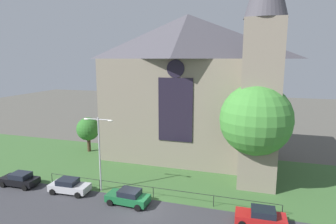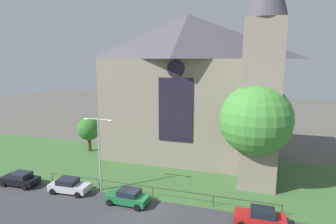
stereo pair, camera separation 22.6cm
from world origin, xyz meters
TOP-DOWN VIEW (x-y plane):
  - ground at (0.00, 10.00)m, footprint 160.00×160.00m
  - road_asphalt at (0.00, -2.00)m, footprint 120.00×8.00m
  - grass_verge at (0.00, 8.00)m, footprint 120.00×20.00m
  - church_building at (0.96, 16.20)m, footprint 23.20×16.20m
  - iron_railing at (0.19, 2.50)m, footprint 24.68×0.07m
  - tree_right_near at (9.80, 7.96)m, footprint 7.64×7.64m
  - tree_left_far at (-14.38, 13.82)m, footprint 3.50×3.50m
  - streetlamp_near at (-5.75, 2.40)m, footprint 3.37×0.26m
  - parked_car_black at (-15.02, 0.79)m, footprint 4.24×2.10m
  - parked_car_silver at (-8.69, 0.94)m, footprint 4.28×2.20m
  - parked_car_green at (-1.68, 0.52)m, footprint 4.28×2.18m
  - parked_car_red at (10.64, 0.52)m, footprint 4.25×2.12m

SIDE VIEW (x-z plane):
  - ground at x=0.00m, z-range 0.00..0.00m
  - grass_verge at x=0.00m, z-range 0.00..0.01m
  - road_asphalt at x=0.00m, z-range 0.00..0.01m
  - parked_car_black at x=-15.02m, z-range -0.01..1.50m
  - parked_car_silver at x=-8.69m, z-range -0.01..1.50m
  - parked_car_green at x=-1.68m, z-range -0.01..1.50m
  - parked_car_red at x=10.64m, z-range -0.01..1.50m
  - iron_railing at x=0.19m, z-range 0.39..1.51m
  - tree_left_far at x=-14.38m, z-range 0.86..6.13m
  - streetlamp_near at x=-5.75m, z-range 1.11..9.14m
  - tree_right_near at x=9.80m, z-range 1.85..13.32m
  - church_building at x=0.96m, z-range -2.73..23.27m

